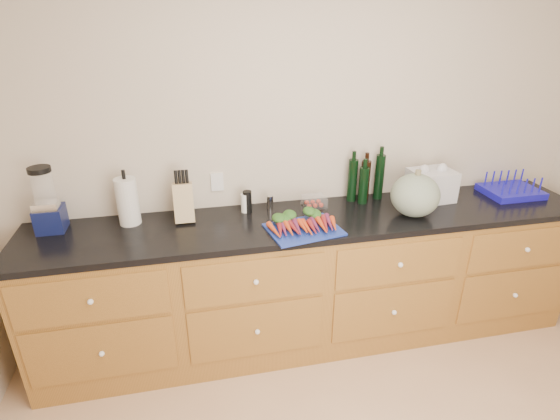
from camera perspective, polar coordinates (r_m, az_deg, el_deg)
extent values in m
cube|color=beige|center=(2.97, 3.25, 8.00)|extent=(4.10, 0.05, 2.60)
cube|color=brown|center=(3.04, 4.48, -9.32)|extent=(3.60, 0.60, 0.90)
cube|color=brown|center=(2.61, -23.47, -10.75)|extent=(0.82, 0.01, 0.28)
sphere|color=white|center=(2.60, -23.53, -10.95)|extent=(0.03, 0.03, 0.03)
cube|color=brown|center=(2.82, -22.21, -16.78)|extent=(0.82, 0.01, 0.38)
sphere|color=white|center=(2.81, -22.26, -16.99)|extent=(0.03, 0.03, 0.03)
cube|color=brown|center=(2.56, -3.21, -9.19)|extent=(0.82, 0.01, 0.28)
sphere|color=white|center=(2.55, -3.15, -9.39)|extent=(0.03, 0.03, 0.03)
cube|color=brown|center=(2.78, -3.03, -15.40)|extent=(0.82, 0.01, 0.38)
sphere|color=white|center=(2.76, -2.97, -15.61)|extent=(0.03, 0.03, 0.03)
cube|color=brown|center=(2.81, 15.32, -6.76)|extent=(0.82, 0.01, 0.28)
sphere|color=white|center=(2.80, 15.47, -6.92)|extent=(0.03, 0.03, 0.03)
cube|color=brown|center=(3.01, 14.56, -12.65)|extent=(0.82, 0.01, 0.38)
sphere|color=white|center=(3.00, 14.69, -12.82)|extent=(0.03, 0.03, 0.03)
cube|color=brown|center=(3.30, 29.45, -4.41)|extent=(0.82, 0.01, 0.28)
sphere|color=white|center=(3.29, 29.62, -4.53)|extent=(0.03, 0.03, 0.03)
cube|color=brown|center=(3.47, 28.23, -9.65)|extent=(0.82, 0.01, 0.38)
sphere|color=white|center=(3.46, 28.39, -9.78)|extent=(0.03, 0.03, 0.03)
cube|color=black|center=(2.81, 4.79, -1.32)|extent=(3.64, 0.62, 0.04)
cube|color=navy|center=(2.63, 3.11, -2.55)|extent=(0.47, 0.39, 0.01)
cone|color=#D84419|center=(2.56, -0.73, -2.63)|extent=(0.04, 0.18, 0.04)
cone|color=maroon|center=(2.57, -0.11, -2.57)|extent=(0.04, 0.18, 0.04)
cone|color=#6C214A|center=(2.58, 0.51, -2.51)|extent=(0.04, 0.18, 0.04)
cone|color=#D84419|center=(2.58, 1.13, -2.45)|extent=(0.04, 0.18, 0.04)
cone|color=maroon|center=(2.59, 1.74, -2.39)|extent=(0.04, 0.18, 0.04)
cone|color=#6C214A|center=(2.59, 2.35, -2.33)|extent=(0.04, 0.18, 0.04)
cone|color=#D84419|center=(2.60, 2.96, -2.27)|extent=(0.04, 0.18, 0.04)
ellipsoid|color=#174519|center=(2.69, 0.49, -1.05)|extent=(0.18, 0.11, 0.05)
cone|color=#D84419|center=(2.61, 3.49, -2.22)|extent=(0.04, 0.18, 0.04)
cone|color=maroon|center=(2.61, 4.09, -2.16)|extent=(0.04, 0.18, 0.04)
cone|color=#6C214A|center=(2.62, 4.69, -2.10)|extent=(0.04, 0.18, 0.04)
cone|color=#D84419|center=(2.63, 5.28, -2.04)|extent=(0.04, 0.18, 0.04)
cone|color=maroon|center=(2.64, 5.87, -1.98)|extent=(0.04, 0.18, 0.04)
cone|color=#6C214A|center=(2.64, 6.46, -1.92)|extent=(0.04, 0.18, 0.04)
cone|color=#D84419|center=(2.65, 7.05, -1.86)|extent=(0.04, 0.18, 0.04)
ellipsoid|color=#174519|center=(2.74, 4.48, -0.68)|extent=(0.18, 0.11, 0.05)
ellipsoid|color=slate|center=(2.90, 17.23, 1.86)|extent=(0.31, 0.31, 0.28)
cube|color=#0E1543|center=(2.94, -27.76, -1.04)|extent=(0.16, 0.16, 0.15)
cube|color=silver|center=(2.88, -28.26, 0.48)|extent=(0.14, 0.09, 0.05)
cylinder|color=white|center=(2.87, -28.51, 2.47)|extent=(0.12, 0.12, 0.20)
cylinder|color=black|center=(2.83, -28.97, 4.62)|extent=(0.13, 0.13, 0.03)
cylinder|color=silver|center=(2.81, -19.28, 1.06)|extent=(0.13, 0.13, 0.29)
cube|color=tan|center=(2.78, -12.46, 0.99)|extent=(0.12, 0.12, 0.24)
cylinder|color=white|center=(2.85, -4.57, 0.92)|extent=(0.05, 0.05, 0.13)
cylinder|color=black|center=(2.85, -4.29, 1.11)|extent=(0.06, 0.06, 0.14)
cylinder|color=silver|center=(2.88, -1.31, 0.96)|extent=(0.04, 0.04, 0.10)
cube|color=white|center=(2.94, 4.46, 1.12)|extent=(0.15, 0.12, 0.07)
cylinder|color=black|center=(3.03, 9.43, 3.85)|extent=(0.06, 0.06, 0.29)
cylinder|color=black|center=(3.08, 11.06, 3.85)|extent=(0.06, 0.06, 0.27)
cylinder|color=black|center=(3.11, 12.83, 4.24)|extent=(0.06, 0.06, 0.31)
cylinder|color=black|center=(3.01, 10.84, 3.18)|extent=(0.06, 0.06, 0.26)
cube|color=#1814B4|center=(3.55, 27.89, 2.17)|extent=(0.38, 0.30, 0.05)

